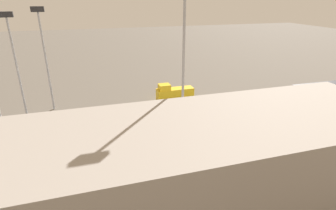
# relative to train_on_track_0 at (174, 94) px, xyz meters

# --- Properties ---
(ground_plane) EXTENTS (400.00, 400.00, 0.00)m
(ground_plane) POSITION_rel_train_on_track_0_xyz_m (6.39, 10.00, -2.16)
(ground_plane) COLOR #60594F
(track_bed_0) EXTENTS (140.00, 2.80, 0.12)m
(track_bed_0) POSITION_rel_train_on_track_0_xyz_m (6.39, 0.00, -2.10)
(track_bed_0) COLOR #4C443D
(track_bed_0) RESTS_ON ground_plane
(track_bed_1) EXTENTS (140.00, 2.80, 0.12)m
(track_bed_1) POSITION_rel_train_on_track_0_xyz_m (6.39, 5.00, -2.10)
(track_bed_1) COLOR #3D3833
(track_bed_1) RESTS_ON ground_plane
(track_bed_2) EXTENTS (140.00, 2.80, 0.12)m
(track_bed_2) POSITION_rel_train_on_track_0_xyz_m (6.39, 10.00, -2.10)
(track_bed_2) COLOR #3D3833
(track_bed_2) RESTS_ON ground_plane
(track_bed_3) EXTENTS (140.00, 2.80, 0.12)m
(track_bed_3) POSITION_rel_train_on_track_0_xyz_m (6.39, 15.00, -2.10)
(track_bed_3) COLOR #4C443D
(track_bed_3) RESTS_ON ground_plane
(track_bed_4) EXTENTS (140.00, 2.80, 0.12)m
(track_bed_4) POSITION_rel_train_on_track_0_xyz_m (6.39, 20.00, -2.10)
(track_bed_4) COLOR #3D3833
(track_bed_4) RESTS_ON ground_plane
(train_on_track_0) EXTENTS (10.00, 3.00, 5.00)m
(train_on_track_0) POSITION_rel_train_on_track_0_xyz_m (0.00, 0.00, 0.00)
(train_on_track_0) COLOR gold
(train_on_track_0) RESTS_ON ground_plane
(train_on_track_4) EXTENTS (90.60, 3.06, 4.40)m
(train_on_track_4) POSITION_rel_train_on_track_0_xyz_m (13.12, 20.00, -0.08)
(train_on_track_4) COLOR maroon
(train_on_track_4) RESTS_ON ground_plane
(train_on_track_3) EXTENTS (10.00, 3.00, 5.00)m
(train_on_track_3) POSITION_rel_train_on_track_0_xyz_m (-4.38, 15.00, 0.00)
(train_on_track_3) COLOR #D85914
(train_on_track_3) RESTS_ON ground_plane
(train_on_track_2) EXTENTS (114.80, 3.06, 4.40)m
(train_on_track_2) POSITION_rel_train_on_track_0_xyz_m (8.10, 10.00, -0.11)
(train_on_track_2) COLOR black
(train_on_track_2) RESTS_ON ground_plane
(light_mast_0) EXTENTS (2.80, 0.70, 23.79)m
(light_mast_0) POSITION_rel_train_on_track_0_xyz_m (37.14, -2.20, 13.30)
(light_mast_0) COLOR #9EA0A5
(light_mast_0) RESTS_ON ground_plane
(light_mast_1) EXTENTS (2.80, 0.70, 30.39)m
(light_mast_1) POSITION_rel_train_on_track_0_xyz_m (6.16, 23.70, 16.90)
(light_mast_1) COLOR #9EA0A5
(light_mast_1) RESTS_ON ground_plane
(light_mast_2) EXTENTS (2.80, 0.70, 24.72)m
(light_mast_2) POSITION_rel_train_on_track_0_xyz_m (31.00, -3.79, 13.81)
(light_mast_2) COLOR #9EA0A5
(light_mast_2) RESTS_ON ground_plane
(maintenance_shed) EXTENTS (59.31, 18.28, 12.41)m
(maintenance_shed) POSITION_rel_train_on_track_0_xyz_m (9.93, 38.20, 4.05)
(maintenance_shed) COLOR #9E9389
(maintenance_shed) RESTS_ON ground_plane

